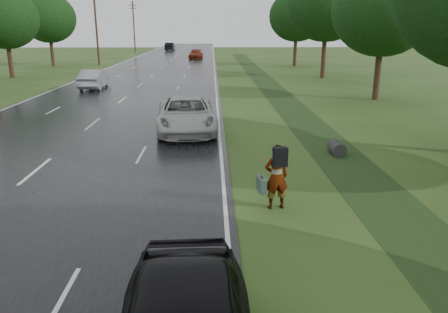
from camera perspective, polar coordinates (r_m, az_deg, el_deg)
road at (r=52.75m, az=-8.72°, el=10.92°), size 14.00×180.00×0.04m
edge_stripe_east at (r=52.36m, az=-1.23°, el=11.09°), size 0.12×180.00×0.01m
edge_stripe_west at (r=53.98m, az=-15.97°, el=10.63°), size 0.12×180.00×0.01m
center_line at (r=52.75m, az=-8.72°, el=10.95°), size 0.12×180.00×0.01m
drainage_ditch at (r=26.80m, az=9.46°, el=5.60°), size 2.20×120.00×0.56m
utility_pole_far at (r=64.05m, az=-16.36°, el=16.07°), size 1.60×0.26×10.00m
utility_pole_distant at (r=93.43m, az=-11.70°, el=16.33°), size 1.60×0.26×10.00m
tree_east_c at (r=33.31m, az=20.13°, el=17.51°), size 7.00×7.00×9.29m
tree_east_d at (r=46.59m, az=13.28°, el=18.75°), size 8.00×8.00×10.76m
tree_east_f at (r=60.17m, az=9.48°, el=17.62°), size 7.20×7.20×9.62m
tree_west_d at (r=50.51m, az=-26.75°, el=15.78°), size 6.60×6.60×8.80m
tree_west_f at (r=63.76m, az=-21.96°, el=16.41°), size 7.00×7.00×9.29m
pedestrian at (r=12.43m, az=6.77°, el=-2.55°), size 0.92×0.73×1.90m
white_pickup at (r=21.65m, az=-4.95°, el=5.46°), size 3.25×6.24×1.68m
silver_sedan at (r=38.75m, az=-16.60°, el=9.67°), size 1.73×4.83×1.58m
far_car_red at (r=73.12m, az=-3.69°, el=13.18°), size 2.36×5.18×1.47m
far_car_dark at (r=100.07m, az=-7.07°, el=14.06°), size 1.90×5.23×1.71m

